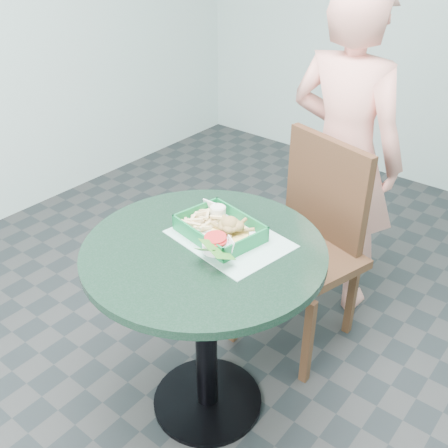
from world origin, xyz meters
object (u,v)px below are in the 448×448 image
Objects in this scene: diner_person at (344,152)px; sauce_ramekin at (213,215)px; crab_sandwich at (232,232)px; cafe_table at (205,291)px; dining_chair at (309,232)px; food_basket at (220,236)px.

sauce_ramekin is at bearing 85.27° from diner_person.
crab_sandwich reaches higher than sauce_ramekin.
dining_chair reaches higher than cafe_table.
sauce_ramekin is (-0.12, 0.05, -0.00)m from crab_sandwich.
dining_chair is (0.05, 0.64, -0.05)m from cafe_table.
dining_chair is at bearing 85.41° from cafe_table.
diner_person is 0.82m from sauce_ramekin.
food_basket is 4.92× the size of sauce_ramekin.
diner_person is at bearing 112.40° from dining_chair.
sauce_ramekin reaches higher than cafe_table.
cafe_table is 0.98m from diner_person.
cafe_table is 0.64m from dining_chair.
cafe_table is 0.52× the size of diner_person.
diner_person is (0.01, 0.96, 0.21)m from cafe_table.
cafe_table is at bearing 90.80° from diner_person.
food_basket is (-0.00, 0.09, 0.19)m from cafe_table.
crab_sandwich is at bearing 64.11° from cafe_table.
crab_sandwich is (0.05, 0.01, 0.03)m from food_basket.
diner_person is 12.17× the size of crab_sandwich.
dining_chair is 16.43× the size of sauce_ramekin.
sauce_ramekin is (-0.09, -0.82, 0.01)m from diner_person.
cafe_table is 6.39× the size of crab_sandwich.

